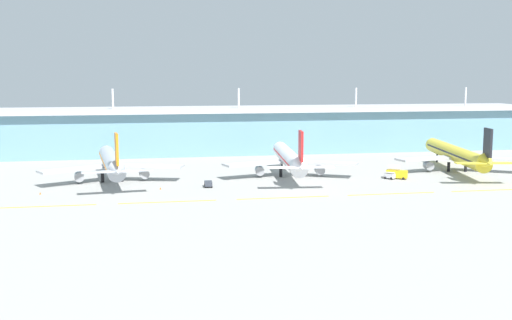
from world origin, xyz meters
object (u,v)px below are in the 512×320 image
airliner_near_middle (112,163)px  pushback_tug (208,184)px  safety_cone_left_wingtip (40,193)px  airliner_far_middle (456,154)px  safety_cone_nose_front (160,188)px  baggage_cart (390,176)px  fuel_truck (396,172)px  airliner_center (289,158)px

airliner_near_middle → pushback_tug: bearing=-28.3°
safety_cone_left_wingtip → airliner_far_middle: bearing=7.7°
safety_cone_nose_front → safety_cone_left_wingtip: bearing=-177.2°
airliner_near_middle → baggage_cart: size_ratio=15.65×
fuel_truck → safety_cone_left_wingtip: 118.70m
fuel_truck → safety_cone_left_wingtip: fuel_truck is taller
airliner_far_middle → fuel_truck: size_ratio=9.46×
pushback_tug → safety_cone_left_wingtip: pushback_tug is taller
airliner_center → fuel_truck: airliner_center is taller
pushback_tug → airliner_center: bearing=28.0°
fuel_truck → airliner_far_middle: bearing=23.3°
fuel_truck → safety_cone_nose_front: size_ratio=10.62×
airliner_center → baggage_cart: 35.78m
baggage_cart → safety_cone_left_wingtip: (-115.85, -7.08, -0.91)m
airliner_far_middle → safety_cone_nose_front: (-111.29, -18.28, -6.11)m
baggage_cart → fuel_truck: bearing=8.7°
baggage_cart → safety_cone_left_wingtip: size_ratio=5.68×
pushback_tug → safety_cone_nose_front: bearing=-174.2°
airliner_near_middle → pushback_tug: (31.30, -16.85, -5.35)m
airliner_near_middle → airliner_center: same height
airliner_far_middle → baggage_cart: (-31.85, -13.00, -5.19)m
airliner_near_middle → airliner_center: 62.26m
airliner_near_middle → baggage_cart: bearing=-7.9°
pushback_tug → fuel_truck: size_ratio=0.61×
airliner_near_middle → fuel_truck: (97.88, -12.75, -4.18)m
airliner_center → pushback_tug: (-30.96, -16.48, -5.35)m
airliner_center → safety_cone_nose_front: airliner_center is taller
airliner_far_middle → pushback_tug: bearing=-170.1°
airliner_near_middle → airliner_far_middle: size_ratio=0.88×
airliner_center → airliner_far_middle: 64.86m
pushback_tug → fuel_truck: 66.71m
safety_cone_left_wingtip → safety_cone_nose_front: same height
airliner_near_middle → safety_cone_nose_front: airliner_near_middle is taller
airliner_center → fuel_truck: bearing=-19.2°
airliner_center → airliner_far_middle: size_ratio=0.93×
airliner_far_middle → baggage_cart: size_ratio=17.69×
safety_cone_left_wingtip → baggage_cart: bearing=3.5°
airliner_near_middle → safety_cone_left_wingtip: airliner_near_middle is taller
pushback_tug → safety_cone_left_wingtip: 51.99m
airliner_center → safety_cone_nose_front: 50.19m
airliner_far_middle → baggage_cart: airliner_far_middle is taller
airliner_near_middle → safety_cone_nose_front: 25.05m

